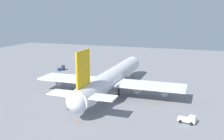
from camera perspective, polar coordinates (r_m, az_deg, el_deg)
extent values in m
plane|color=gray|center=(102.50, 0.00, -4.83)|extent=(261.60, 261.60, 0.00)
cylinder|color=silver|center=(100.89, 0.00, -1.58)|extent=(59.45, 6.50, 6.50)
sphere|color=silver|center=(128.69, 4.34, 1.44)|extent=(6.37, 6.37, 6.37)
sphere|color=silver|center=(74.59, -7.56, -6.78)|extent=(5.53, 5.53, 5.53)
cube|color=yellow|center=(76.44, -6.14, 0.31)|extent=(8.32, 0.50, 10.41)
cube|color=silver|center=(75.31, -2.81, -5.71)|extent=(5.35, 9.76, 0.36)
cube|color=silver|center=(79.60, -9.77, -4.88)|extent=(5.35, 9.76, 0.36)
cube|color=silver|center=(94.67, 7.82, -3.25)|extent=(10.11, 25.38, 0.70)
cube|color=silver|center=(104.12, -8.18, -1.82)|extent=(10.11, 25.38, 0.70)
cylinder|color=gray|center=(96.84, 5.70, -3.89)|extent=(5.20, 2.73, 2.73)
cylinder|color=gray|center=(95.23, 11.21, -4.36)|extent=(5.20, 2.73, 2.73)
cylinder|color=gray|center=(103.77, -6.03, -2.79)|extent=(5.20, 2.73, 2.73)
cylinder|color=gray|center=(108.00, -10.55, -2.33)|extent=(5.20, 2.73, 2.73)
cylinder|color=black|center=(119.61, 2.99, -1.65)|extent=(0.70, 0.70, 2.74)
cylinder|color=black|center=(98.33, 1.41, -4.76)|extent=(0.70, 0.70, 2.74)
cylinder|color=black|center=(100.63, -2.49, -4.36)|extent=(0.70, 0.70, 2.74)
cube|color=#333338|center=(143.52, -10.28, 0.57)|extent=(2.24, 2.39, 2.04)
cube|color=#2D5193|center=(142.88, -10.98, 0.27)|extent=(3.28, 3.17, 0.95)
cylinder|color=black|center=(142.70, -10.12, 0.09)|extent=(0.86, 0.74, 0.86)
cylinder|color=black|center=(144.68, -10.48, 0.24)|extent=(0.86, 0.74, 0.86)
cylinder|color=black|center=(141.77, -11.00, -0.03)|extent=(0.86, 0.74, 0.86)
cylinder|color=black|center=(143.76, -11.35, 0.13)|extent=(0.86, 0.74, 0.86)
cube|color=silver|center=(77.91, 16.63, -9.95)|extent=(2.22, 2.29, 1.96)
cube|color=white|center=(78.66, 14.87, -9.98)|extent=(2.43, 3.26, 1.03)
cylinder|color=black|center=(77.36, 16.41, -10.88)|extent=(0.47, 0.94, 0.90)
cylinder|color=black|center=(79.17, 16.81, -10.36)|extent=(0.47, 0.94, 0.90)
cylinder|color=black|center=(78.10, 14.24, -10.52)|extent=(0.47, 0.94, 0.90)
cylinder|color=black|center=(79.89, 14.69, -10.01)|extent=(0.47, 0.94, 0.90)
cone|color=orange|center=(130.60, 2.64, -0.89)|extent=(0.54, 0.54, 0.77)
cone|color=orange|center=(76.64, -7.00, -10.72)|extent=(0.53, 0.53, 0.76)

